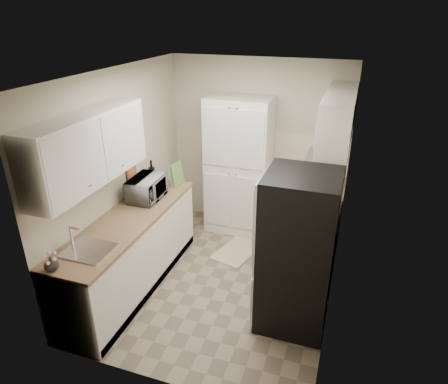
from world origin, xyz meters
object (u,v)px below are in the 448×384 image
object	(u,v)px
refrigerator	(297,252)
toaster_oven	(322,178)
microwave	(147,188)
wine_bottle	(152,175)
pantry_cabinet	(239,167)
electric_range	(308,244)

from	to	relation	value
refrigerator	toaster_oven	size ratio (longest dim) A/B	4.16
microwave	toaster_oven	distance (m)	2.29
microwave	wine_bottle	world-z (taller)	wine_bottle
toaster_oven	pantry_cabinet	bearing A→B (deg)	-164.21
refrigerator	microwave	bearing A→B (deg)	165.59
electric_range	microwave	xyz separation A→B (m)	(-1.99, -0.30, 0.58)
microwave	wine_bottle	distance (m)	0.39
electric_range	refrigerator	xyz separation A→B (m)	(-0.03, -0.80, 0.37)
electric_range	toaster_oven	xyz separation A→B (m)	(0.02, 0.79, 0.56)
microwave	wine_bottle	size ratio (longest dim) A/B	1.53
pantry_cabinet	toaster_oven	size ratio (longest dim) A/B	4.89
toaster_oven	electric_range	bearing A→B (deg)	-69.29
refrigerator	microwave	world-z (taller)	refrigerator
refrigerator	toaster_oven	distance (m)	1.61
wine_bottle	electric_range	bearing A→B (deg)	-1.88
refrigerator	wine_bottle	size ratio (longest dim) A/B	5.09
refrigerator	toaster_oven	world-z (taller)	refrigerator
refrigerator	pantry_cabinet	bearing A→B (deg)	123.46
toaster_oven	refrigerator	bearing A→B (deg)	-69.84
pantry_cabinet	microwave	distance (m)	1.47
pantry_cabinet	electric_range	size ratio (longest dim) A/B	1.77
refrigerator	microwave	distance (m)	2.03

